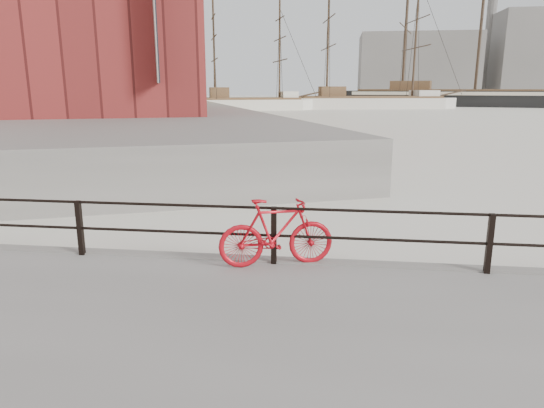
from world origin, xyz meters
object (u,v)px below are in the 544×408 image
(schooner_left, at_px, (248,110))
(workboat_far, at_px, (88,115))
(schooner_mid, at_px, (369,109))
(workboat_near, at_px, (79,124))
(bicycle, at_px, (276,233))
(barque_black, at_px, (473,106))

(schooner_left, relative_size, workboat_far, 1.98)
(schooner_mid, bearing_deg, workboat_near, -137.56)
(workboat_far, bearing_deg, schooner_mid, 23.72)
(schooner_left, bearing_deg, bicycle, -98.37)
(workboat_near, distance_m, workboat_far, 15.78)
(barque_black, distance_m, schooner_left, 42.82)
(schooner_mid, bearing_deg, bicycle, -105.72)
(workboat_near, xyz_separation_m, workboat_far, (-6.67, 14.30, 0.00))
(bicycle, xyz_separation_m, workboat_far, (-29.19, 49.12, -0.93))
(workboat_near, bearing_deg, bicycle, -78.51)
(workboat_near, bearing_deg, schooner_left, 50.06)
(schooner_mid, bearing_deg, barque_black, 21.19)
(bicycle, relative_size, schooner_left, 0.09)
(workboat_far, bearing_deg, schooner_left, 33.41)
(barque_black, distance_m, workboat_far, 65.85)
(schooner_left, height_order, workboat_far, schooner_left)
(barque_black, bearing_deg, workboat_near, -119.64)
(workboat_far, bearing_deg, workboat_near, -75.71)
(schooner_mid, height_order, schooner_left, schooner_mid)
(schooner_left, bearing_deg, schooner_mid, 4.09)
(barque_black, relative_size, schooner_mid, 1.83)
(bicycle, distance_m, schooner_mid, 73.70)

